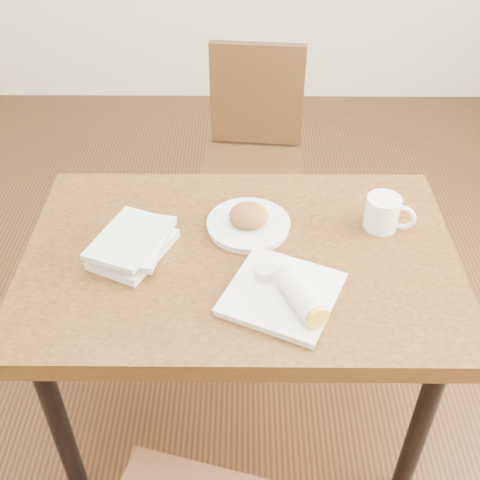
{
  "coord_description": "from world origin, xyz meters",
  "views": [
    {
      "loc": [
        0.01,
        -1.32,
        1.91
      ],
      "look_at": [
        0.0,
        0.0,
        0.8
      ],
      "focal_mm": 45.0,
      "sensor_mm": 36.0,
      "label": 1
    }
  ],
  "objects_px": {
    "table": "(240,273)",
    "coffee_mug": "(384,212)",
    "plate_scone": "(248,221)",
    "book_stack": "(134,244)",
    "chair_far": "(254,144)",
    "plate_burrito": "(288,294)"
  },
  "relations": [
    {
      "from": "chair_far",
      "to": "book_stack",
      "type": "distance_m",
      "value": 1.04
    },
    {
      "from": "coffee_mug",
      "to": "book_stack",
      "type": "bearing_deg",
      "value": -170.4
    },
    {
      "from": "table",
      "to": "book_stack",
      "type": "xyz_separation_m",
      "value": [
        -0.31,
        0.0,
        0.11
      ]
    },
    {
      "from": "coffee_mug",
      "to": "book_stack",
      "type": "xyz_separation_m",
      "value": [
        -0.74,
        -0.13,
        -0.02
      ]
    },
    {
      "from": "coffee_mug",
      "to": "plate_burrito",
      "type": "height_order",
      "value": "coffee_mug"
    },
    {
      "from": "table",
      "to": "chair_far",
      "type": "xyz_separation_m",
      "value": [
        0.05,
        0.94,
        -0.12
      ]
    },
    {
      "from": "plate_scone",
      "to": "book_stack",
      "type": "xyz_separation_m",
      "value": [
        -0.33,
        -0.12,
        0.01
      ]
    },
    {
      "from": "book_stack",
      "to": "table",
      "type": "bearing_deg",
      "value": -0.47
    },
    {
      "from": "table",
      "to": "coffee_mug",
      "type": "distance_m",
      "value": 0.47
    },
    {
      "from": "chair_far",
      "to": "coffee_mug",
      "type": "distance_m",
      "value": 0.94
    },
    {
      "from": "table",
      "to": "coffee_mug",
      "type": "bearing_deg",
      "value": 16.42
    },
    {
      "from": "coffee_mug",
      "to": "plate_burrito",
      "type": "relative_size",
      "value": 0.4
    },
    {
      "from": "chair_far",
      "to": "plate_burrito",
      "type": "distance_m",
      "value": 1.16
    },
    {
      "from": "table",
      "to": "coffee_mug",
      "type": "height_order",
      "value": "coffee_mug"
    },
    {
      "from": "plate_burrito",
      "to": "book_stack",
      "type": "xyz_separation_m",
      "value": [
        -0.44,
        0.2,
        0.0
      ]
    },
    {
      "from": "table",
      "to": "plate_scone",
      "type": "relative_size",
      "value": 4.94
    },
    {
      "from": "book_stack",
      "to": "chair_far",
      "type": "bearing_deg",
      "value": 68.98
    },
    {
      "from": "plate_scone",
      "to": "table",
      "type": "bearing_deg",
      "value": -101.91
    },
    {
      "from": "plate_scone",
      "to": "coffee_mug",
      "type": "relative_size",
      "value": 1.71
    },
    {
      "from": "coffee_mug",
      "to": "plate_burrito",
      "type": "xyz_separation_m",
      "value": [
        -0.31,
        -0.32,
        -0.03
      ]
    },
    {
      "from": "plate_scone",
      "to": "book_stack",
      "type": "distance_m",
      "value": 0.35
    },
    {
      "from": "book_stack",
      "to": "plate_scone",
      "type": "bearing_deg",
      "value": 19.17
    }
  ]
}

